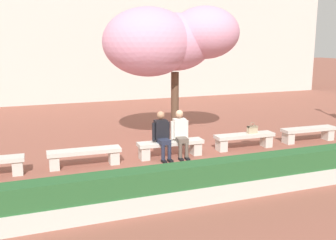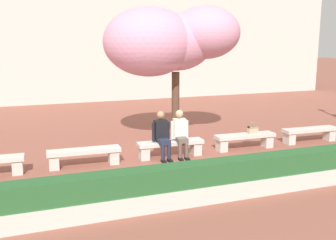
# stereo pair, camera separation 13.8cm
# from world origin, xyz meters

# --- Properties ---
(ground_plane) EXTENTS (100.00, 100.00, 0.00)m
(ground_plane) POSITION_xyz_m (0.00, 0.00, 0.00)
(ground_plane) COLOR #8E5142
(building_facade) EXTENTS (28.00, 4.00, 9.14)m
(building_facade) POSITION_xyz_m (0.00, 12.64, 4.57)
(building_facade) COLOR beige
(building_facade) RESTS_ON ground
(stone_bench_near_west) EXTENTS (1.86, 0.49, 0.45)m
(stone_bench_near_west) POSITION_xyz_m (-2.35, 0.00, 0.30)
(stone_bench_near_west) COLOR beige
(stone_bench_near_west) RESTS_ON ground
(stone_bench_center) EXTENTS (1.86, 0.49, 0.45)m
(stone_bench_center) POSITION_xyz_m (0.00, 0.00, 0.30)
(stone_bench_center) COLOR beige
(stone_bench_center) RESTS_ON ground
(stone_bench_near_east) EXTENTS (1.86, 0.49, 0.45)m
(stone_bench_near_east) POSITION_xyz_m (2.35, 0.00, 0.30)
(stone_bench_near_east) COLOR beige
(stone_bench_near_east) RESTS_ON ground
(stone_bench_east_end) EXTENTS (1.86, 0.49, 0.45)m
(stone_bench_east_end) POSITION_xyz_m (4.70, 0.00, 0.30)
(stone_bench_east_end) COLOR beige
(stone_bench_east_end) RESTS_ON ground
(person_seated_left) EXTENTS (0.51, 0.69, 1.29)m
(person_seated_left) POSITION_xyz_m (-0.27, -0.05, 0.70)
(person_seated_left) COLOR black
(person_seated_left) RESTS_ON ground
(person_seated_right) EXTENTS (0.51, 0.71, 1.29)m
(person_seated_right) POSITION_xyz_m (0.27, -0.05, 0.70)
(person_seated_right) COLOR black
(person_seated_right) RESTS_ON ground
(handbag) EXTENTS (0.30, 0.15, 0.34)m
(handbag) POSITION_xyz_m (2.60, -0.01, 0.58)
(handbag) COLOR tan
(handbag) RESTS_ON stone_bench_near_east
(cherry_tree_main) EXTENTS (4.14, 2.62, 4.19)m
(cherry_tree_main) POSITION_xyz_m (0.55, 1.53, 3.17)
(cherry_tree_main) COLOR #513828
(cherry_tree_main) RESTS_ON ground
(planter_hedge_foreground) EXTENTS (13.66, 0.50, 0.80)m
(planter_hedge_foreground) POSITION_xyz_m (0.00, -3.06, 0.39)
(planter_hedge_foreground) COLOR beige
(planter_hedge_foreground) RESTS_ON ground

